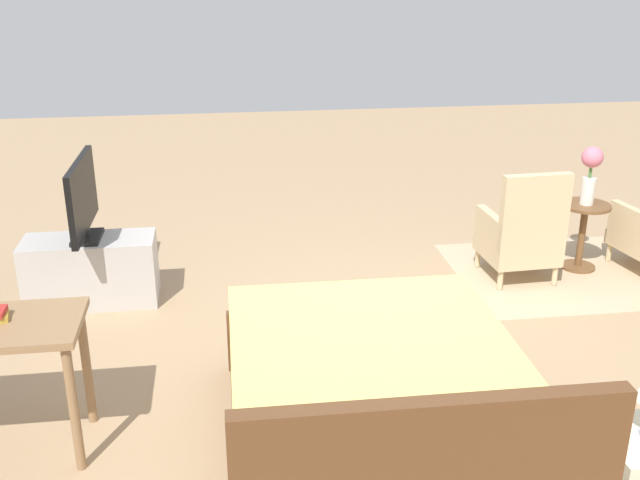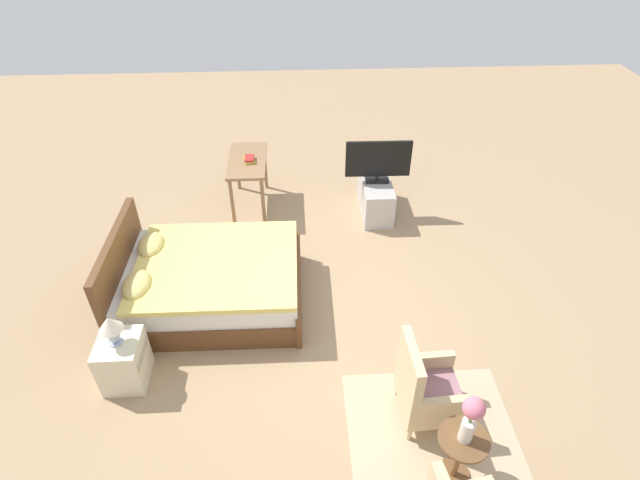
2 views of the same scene
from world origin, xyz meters
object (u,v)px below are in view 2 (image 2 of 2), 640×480
Objects in this scene: armchair_by_window_right at (426,389)px; tv_flatscreen at (378,161)px; nightstand at (123,361)px; tv_stand at (375,196)px; vanity_desk at (248,166)px; flower_vase at (471,416)px; book_stack at (249,159)px; side_table at (460,452)px; table_lamp at (110,327)px; bed at (208,281)px.

tv_flatscreen is (3.34, -0.04, 0.44)m from armchair_by_window_right.
nightstand is (0.55, 2.79, -0.12)m from armchair_by_window_right.
armchair_by_window_right is at bearing 179.29° from tv_flatscreen.
tv_stand is 0.92× the size of vanity_desk.
tv_flatscreen is 1.82m from vanity_desk.
book_stack is (4.14, 1.86, -0.08)m from flower_vase.
side_table reaches higher than tv_stand.
flower_vase is at bearing -111.11° from table_lamp.
vanity_desk reaches higher than side_table.
nightstand is at bearing 161.18° from vanity_desk.
armchair_by_window_right is 2.87m from table_lamp.
bed is at bearing 52.79° from armchair_by_window_right.
armchair_by_window_right reaches higher than table_lamp.
side_table is 1.71× the size of table_lamp.
bed is at bearing 168.43° from book_stack.
flower_vase reaches higher than armchair_by_window_right.
side_table is at bearing -155.79° from book_stack.
bed is 1.94× the size of vanity_desk.
bed reaches higher than armchair_by_window_right.
table_lamp is at bearing 68.89° from side_table.
vanity_desk is at bearing -10.23° from bed.
armchair_by_window_right is 1.03× the size of tv_flatscreen.
armchair_by_window_right reaches higher than side_table.
tv_stand is (3.34, -0.04, -0.13)m from armchair_by_window_right.
book_stack is (0.21, 1.76, -0.04)m from tv_flatscreen.
book_stack reaches higher than vanity_desk.
side_table is 0.54× the size of vanity_desk.
bed is at bearing -32.79° from table_lamp.
bed is 2.04m from book_stack.
tv_flatscreen reaches higher than bed.
side_table is 1.06× the size of nightstand.
book_stack is at bearing -19.75° from nightstand.
tv_flatscreen reaches higher than book_stack.
side_table is 0.59× the size of tv_stand.
armchair_by_window_right is 1.72× the size of nightstand.
table_lamp is (0.55, 2.79, 0.37)m from armchair_by_window_right.
nightstand reaches higher than tv_stand.
tv_stand is at bearing 1.51° from side_table.
table_lamp reaches higher than tv_stand.
armchair_by_window_right reaches higher than vanity_desk.
tv_flatscreen is at bearing 1.51° from side_table.
nightstand is 0.60× the size of tv_flatscreen.
vanity_desk is at bearing 24.40° from side_table.
table_lamp reaches higher than book_stack.
table_lamp reaches higher than vanity_desk.
flower_vase reaches higher than tv_stand.
vanity_desk is (3.60, 1.75, 0.26)m from armchair_by_window_right.
book_stack is (0.21, 1.76, 0.53)m from tv_stand.
armchair_by_window_right is at bearing -101.11° from table_lamp.
flower_vase reaches higher than bed.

